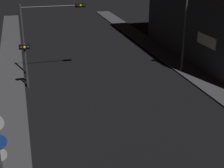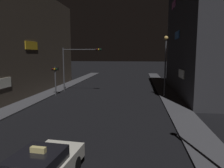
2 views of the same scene
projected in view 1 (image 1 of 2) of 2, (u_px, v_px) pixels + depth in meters
name	position (u px, v px, depth m)	size (l,w,h in m)	color
sidewalk_left	(10.00, 80.00, 26.59)	(2.13, 57.60, 0.13)	#424247
sidewalk_right	(179.00, 65.00, 30.19)	(2.13, 57.60, 0.13)	#424247
traffic_light_overhead	(47.00, 23.00, 26.99)	(5.17, 0.42, 5.72)	#47474C
traffic_light_left_kerb	(25.00, 56.00, 24.44)	(0.80, 0.42, 3.41)	#47474C
sign_pole_left	(0.00, 162.00, 11.50)	(0.60, 0.10, 4.56)	#47474C
street_lamp_far_block	(186.00, 19.00, 26.99)	(0.45, 0.45, 6.73)	#47474C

